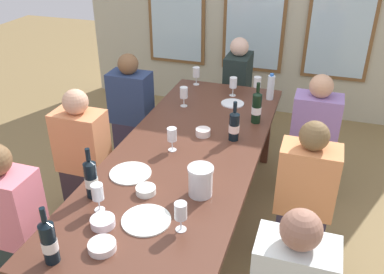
% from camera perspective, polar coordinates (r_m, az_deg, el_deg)
% --- Properties ---
extents(ground_plane, '(12.00, 12.00, 0.00)m').
position_cam_1_polar(ground_plane, '(3.40, -0.66, -12.74)').
color(ground_plane, olive).
extents(dining_table, '(1.00, 2.65, 0.74)m').
position_cam_1_polar(dining_table, '(2.99, -0.73, -2.98)').
color(dining_table, '#522E21').
rests_on(dining_table, ground).
extents(white_plate_0, '(0.27, 0.27, 0.01)m').
position_cam_1_polar(white_plate_0, '(2.74, -8.37, -4.90)').
color(white_plate_0, white).
rests_on(white_plate_0, dining_table).
extents(white_plate_1, '(0.27, 0.27, 0.01)m').
position_cam_1_polar(white_plate_1, '(2.36, -6.25, -11.17)').
color(white_plate_1, white).
rests_on(white_plate_1, dining_table).
extents(white_plate_2, '(0.20, 0.20, 0.01)m').
position_cam_1_polar(white_plate_2, '(3.69, 5.54, 4.57)').
color(white_plate_2, white).
rests_on(white_plate_2, dining_table).
extents(metal_pitcher, '(0.16, 0.16, 0.19)m').
position_cam_1_polar(metal_pitcher, '(2.48, 1.17, -5.98)').
color(metal_pitcher, silver).
rests_on(metal_pitcher, dining_table).
extents(wine_bottle_0, '(0.08, 0.08, 0.34)m').
position_cam_1_polar(wine_bottle_0, '(3.34, 8.79, 4.02)').
color(wine_bottle_0, black).
rests_on(wine_bottle_0, dining_table).
extents(wine_bottle_1, '(0.08, 0.08, 0.30)m').
position_cam_1_polar(wine_bottle_1, '(3.07, 5.75, 1.55)').
color(wine_bottle_1, black).
rests_on(wine_bottle_1, dining_table).
extents(wine_bottle_2, '(0.08, 0.08, 0.32)m').
position_cam_1_polar(wine_bottle_2, '(2.15, -18.91, -13.27)').
color(wine_bottle_2, black).
rests_on(wine_bottle_2, dining_table).
extents(wine_bottle_3, '(0.08, 0.08, 0.33)m').
position_cam_1_polar(wine_bottle_3, '(2.52, -13.57, -5.49)').
color(wine_bottle_3, black).
rests_on(wine_bottle_3, dining_table).
extents(tasting_bowl_0, '(0.14, 0.14, 0.04)m').
position_cam_1_polar(tasting_bowl_0, '(2.22, -12.13, -14.35)').
color(tasting_bowl_0, white).
rests_on(tasting_bowl_0, dining_table).
extents(tasting_bowl_1, '(0.13, 0.13, 0.05)m').
position_cam_1_polar(tasting_bowl_1, '(2.35, -12.05, -11.25)').
color(tasting_bowl_1, white).
rests_on(tasting_bowl_1, dining_table).
extents(tasting_bowl_2, '(0.11, 0.11, 0.05)m').
position_cam_1_polar(tasting_bowl_2, '(3.15, 1.51, 0.66)').
color(tasting_bowl_2, white).
rests_on(tasting_bowl_2, dining_table).
extents(tasting_bowl_3, '(0.12, 0.12, 0.04)m').
position_cam_1_polar(tasting_bowl_3, '(2.55, -6.31, -7.22)').
color(tasting_bowl_3, white).
rests_on(tasting_bowl_3, dining_table).
extents(water_bottle, '(0.06, 0.06, 0.24)m').
position_cam_1_polar(water_bottle, '(3.79, 10.66, 6.67)').
color(water_bottle, white).
rests_on(water_bottle, dining_table).
extents(wine_glass_0, '(0.07, 0.07, 0.17)m').
position_cam_1_polar(wine_glass_0, '(4.06, 0.58, 8.70)').
color(wine_glass_0, white).
rests_on(wine_glass_0, dining_table).
extents(wine_glass_1, '(0.07, 0.07, 0.17)m').
position_cam_1_polar(wine_glass_1, '(3.86, 8.88, 7.28)').
color(wine_glass_1, white).
rests_on(wine_glass_1, dining_table).
extents(wine_glass_2, '(0.07, 0.07, 0.17)m').
position_cam_1_polar(wine_glass_2, '(2.41, -12.73, -7.48)').
color(wine_glass_2, white).
rests_on(wine_glass_2, dining_table).
extents(wine_glass_3, '(0.07, 0.07, 0.17)m').
position_cam_1_polar(wine_glass_3, '(2.22, -1.55, -10.21)').
color(wine_glass_3, white).
rests_on(wine_glass_3, dining_table).
extents(wine_glass_4, '(0.07, 0.07, 0.17)m').
position_cam_1_polar(wine_glass_4, '(3.82, 5.64, 7.26)').
color(wine_glass_4, white).
rests_on(wine_glass_4, dining_table).
extents(wine_glass_5, '(0.07, 0.07, 0.17)m').
position_cam_1_polar(wine_glass_5, '(2.92, -2.75, 0.20)').
color(wine_glass_5, white).
rests_on(wine_glass_5, dining_table).
extents(wine_glass_6, '(0.07, 0.07, 0.17)m').
position_cam_1_polar(wine_glass_6, '(3.59, -1.12, 6.00)').
color(wine_glass_6, white).
rests_on(wine_glass_6, dining_table).
extents(seated_person_0, '(0.38, 0.24, 1.11)m').
position_cam_1_polar(seated_person_0, '(2.85, -23.24, -11.28)').
color(seated_person_0, '#273331').
rests_on(seated_person_0, ground).
extents(seated_person_2, '(0.38, 0.24, 1.11)m').
position_cam_1_polar(seated_person_2, '(4.04, -8.20, 3.23)').
color(seated_person_2, '#362E43').
rests_on(seated_person_2, ground).
extents(seated_person_3, '(0.38, 0.24, 1.11)m').
position_cam_1_polar(seated_person_3, '(3.67, 16.12, -0.43)').
color(seated_person_3, '#32242C').
rests_on(seated_person_3, ground).
extents(seated_person_4, '(0.38, 0.24, 1.11)m').
position_cam_1_polar(seated_person_4, '(3.38, -14.52, -2.96)').
color(seated_person_4, '#32272E').
rests_on(seated_person_4, ground).
extents(seated_person_5, '(0.38, 0.24, 1.11)m').
position_cam_1_polar(seated_person_5, '(2.95, 15.02, -8.22)').
color(seated_person_5, '#342C3C').
rests_on(seated_person_5, ground).
extents(seated_person_6, '(0.24, 0.38, 1.11)m').
position_cam_1_polar(seated_person_6, '(4.51, 6.14, 6.14)').
color(seated_person_6, '#3A212E').
rests_on(seated_person_6, ground).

